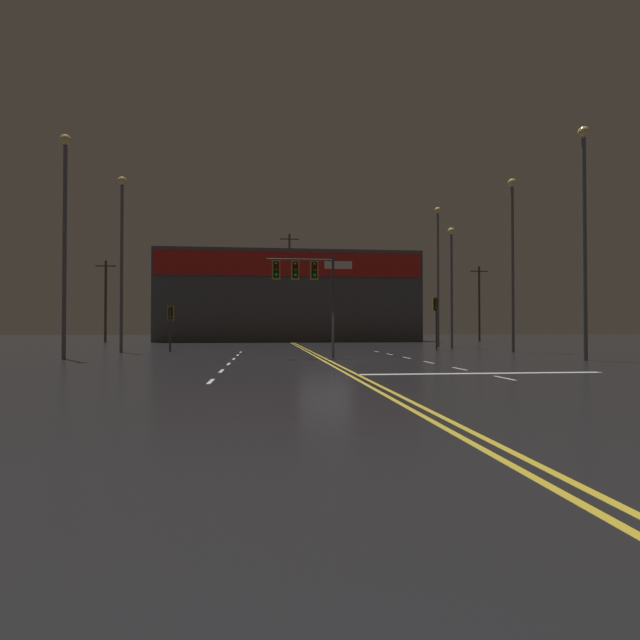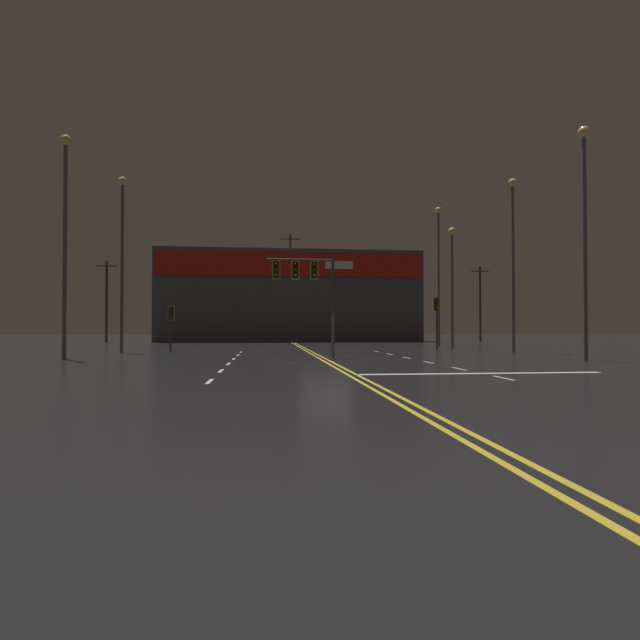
{
  "view_description": "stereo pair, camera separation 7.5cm",
  "coord_description": "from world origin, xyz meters",
  "px_view_note": "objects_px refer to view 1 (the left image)",
  "views": [
    {
      "loc": [
        -2.92,
        -23.82,
        1.55
      ],
      "look_at": [
        0.0,
        2.7,
        2.0
      ],
      "focal_mm": 28.0,
      "sensor_mm": 36.0,
      "label": 1
    },
    {
      "loc": [
        -2.85,
        -23.83,
        1.55
      ],
      "look_at": [
        0.0,
        2.7,
        2.0
      ],
      "focal_mm": 28.0,
      "sensor_mm": 36.0,
      "label": 2
    }
  ],
  "objects_px": {
    "traffic_signal_corner_northwest": "(170,318)",
    "streetlight_near_right": "(584,214)",
    "traffic_signal_corner_northeast": "(436,311)",
    "streetlight_near_left": "(65,219)",
    "traffic_signal_median": "(304,278)",
    "streetlight_far_left": "(438,260)",
    "streetlight_far_right": "(512,244)",
    "streetlight_median_approach": "(122,243)",
    "streetlight_far_median": "(452,271)"
  },
  "relations": [
    {
      "from": "traffic_signal_corner_northwest",
      "to": "streetlight_near_right",
      "type": "relative_size",
      "value": 0.27
    },
    {
      "from": "traffic_signal_corner_northeast",
      "to": "streetlight_near_left",
      "type": "relative_size",
      "value": 0.33
    },
    {
      "from": "traffic_signal_median",
      "to": "streetlight_far_left",
      "type": "height_order",
      "value": "streetlight_far_left"
    },
    {
      "from": "streetlight_far_right",
      "to": "streetlight_near_right",
      "type": "bearing_deg",
      "value": -95.13
    },
    {
      "from": "streetlight_near_right",
      "to": "streetlight_far_left",
      "type": "bearing_deg",
      "value": 91.93
    },
    {
      "from": "streetlight_near_right",
      "to": "streetlight_far_left",
      "type": "distance_m",
      "value": 18.79
    },
    {
      "from": "traffic_signal_corner_northeast",
      "to": "traffic_signal_corner_northwest",
      "type": "relative_size",
      "value": 1.24
    },
    {
      "from": "streetlight_near_left",
      "to": "streetlight_near_right",
      "type": "distance_m",
      "value": 25.79
    },
    {
      "from": "traffic_signal_corner_northeast",
      "to": "streetlight_far_right",
      "type": "bearing_deg",
      "value": -40.77
    },
    {
      "from": "streetlight_near_left",
      "to": "streetlight_median_approach",
      "type": "xyz_separation_m",
      "value": [
        0.92,
        6.77,
        -0.03
      ]
    },
    {
      "from": "traffic_signal_corner_northwest",
      "to": "streetlight_median_approach",
      "type": "distance_m",
      "value": 5.71
    },
    {
      "from": "traffic_signal_median",
      "to": "streetlight_far_right",
      "type": "distance_m",
      "value": 15.39
    },
    {
      "from": "streetlight_near_right",
      "to": "streetlight_far_right",
      "type": "distance_m",
      "value": 8.56
    },
    {
      "from": "traffic_signal_corner_northwest",
      "to": "traffic_signal_median",
      "type": "bearing_deg",
      "value": -45.89
    },
    {
      "from": "streetlight_far_left",
      "to": "traffic_signal_corner_northeast",
      "type": "bearing_deg",
      "value": -110.9
    },
    {
      "from": "streetlight_far_median",
      "to": "traffic_signal_median",
      "type": "bearing_deg",
      "value": -136.87
    },
    {
      "from": "streetlight_far_left",
      "to": "streetlight_far_median",
      "type": "xyz_separation_m",
      "value": [
        -0.37,
        -4.06,
        -1.4
      ]
    },
    {
      "from": "streetlight_far_left",
      "to": "streetlight_far_median",
      "type": "height_order",
      "value": "streetlight_far_left"
    },
    {
      "from": "streetlight_far_left",
      "to": "streetlight_far_right",
      "type": "distance_m",
      "value": 10.35
    },
    {
      "from": "streetlight_far_right",
      "to": "streetlight_median_approach",
      "type": "bearing_deg",
      "value": 175.06
    },
    {
      "from": "streetlight_median_approach",
      "to": "streetlight_far_left",
      "type": "xyz_separation_m",
      "value": [
        23.93,
        8.06,
        0.33
      ]
    },
    {
      "from": "streetlight_near_right",
      "to": "streetlight_far_right",
      "type": "bearing_deg",
      "value": 84.87
    },
    {
      "from": "streetlight_far_median",
      "to": "streetlight_far_left",
      "type": "bearing_deg",
      "value": 84.84
    },
    {
      "from": "streetlight_far_left",
      "to": "streetlight_far_right",
      "type": "height_order",
      "value": "streetlight_far_left"
    },
    {
      "from": "traffic_signal_median",
      "to": "streetlight_median_approach",
      "type": "xyz_separation_m",
      "value": [
        -11.2,
        7.57,
        2.89
      ]
    },
    {
      "from": "streetlight_near_left",
      "to": "streetlight_far_median",
      "type": "xyz_separation_m",
      "value": [
        24.48,
        10.77,
        -1.11
      ]
    },
    {
      "from": "traffic_signal_corner_northeast",
      "to": "streetlight_far_left",
      "type": "height_order",
      "value": "streetlight_far_left"
    },
    {
      "from": "traffic_signal_corner_northeast",
      "to": "streetlight_far_left",
      "type": "relative_size",
      "value": 0.32
    },
    {
      "from": "traffic_signal_median",
      "to": "streetlight_far_left",
      "type": "bearing_deg",
      "value": 50.86
    },
    {
      "from": "streetlight_near_left",
      "to": "streetlight_near_right",
      "type": "bearing_deg",
      "value": -8.8
    },
    {
      "from": "streetlight_far_left",
      "to": "streetlight_far_median",
      "type": "distance_m",
      "value": 4.31
    },
    {
      "from": "traffic_signal_corner_northeast",
      "to": "streetlight_near_right",
      "type": "height_order",
      "value": "streetlight_near_right"
    },
    {
      "from": "streetlight_near_left",
      "to": "streetlight_far_left",
      "type": "height_order",
      "value": "streetlight_far_left"
    },
    {
      "from": "streetlight_near_right",
      "to": "streetlight_far_left",
      "type": "xyz_separation_m",
      "value": [
        -0.63,
        18.77,
        0.33
      ]
    },
    {
      "from": "traffic_signal_median",
      "to": "streetlight_near_left",
      "type": "bearing_deg",
      "value": 176.2
    },
    {
      "from": "streetlight_median_approach",
      "to": "traffic_signal_corner_northeast",
      "type": "bearing_deg",
      "value": 3.37
    },
    {
      "from": "traffic_signal_corner_northwest",
      "to": "streetlight_far_left",
      "type": "relative_size",
      "value": 0.26
    },
    {
      "from": "streetlight_far_right",
      "to": "traffic_signal_corner_northwest",
      "type": "bearing_deg",
      "value": 171.91
    },
    {
      "from": "streetlight_far_left",
      "to": "streetlight_far_right",
      "type": "xyz_separation_m",
      "value": [
        1.4,
        -10.25,
        -0.3
      ]
    },
    {
      "from": "traffic_signal_corner_northwest",
      "to": "streetlight_median_approach",
      "type": "xyz_separation_m",
      "value": [
        -2.89,
        -1.0,
        4.83
      ]
    },
    {
      "from": "streetlight_median_approach",
      "to": "streetlight_far_right",
      "type": "distance_m",
      "value": 25.42
    },
    {
      "from": "traffic_signal_corner_northwest",
      "to": "streetlight_near_right",
      "type": "height_order",
      "value": "streetlight_near_right"
    },
    {
      "from": "traffic_signal_corner_northwest",
      "to": "streetlight_median_approach",
      "type": "bearing_deg",
      "value": -160.9
    },
    {
      "from": "traffic_signal_corner_northeast",
      "to": "streetlight_far_median",
      "type": "relative_size",
      "value": 0.4
    },
    {
      "from": "streetlight_near_left",
      "to": "streetlight_median_approach",
      "type": "bearing_deg",
      "value": 82.25
    },
    {
      "from": "streetlight_near_left",
      "to": "streetlight_far_left",
      "type": "distance_m",
      "value": 28.94
    },
    {
      "from": "streetlight_near_left",
      "to": "streetlight_far_right",
      "type": "bearing_deg",
      "value": 9.89
    },
    {
      "from": "traffic_signal_median",
      "to": "streetlight_far_median",
      "type": "distance_m",
      "value": 17.03
    },
    {
      "from": "streetlight_near_left",
      "to": "streetlight_far_median",
      "type": "height_order",
      "value": "streetlight_near_left"
    },
    {
      "from": "traffic_signal_corner_northeast",
      "to": "streetlight_near_right",
      "type": "bearing_deg",
      "value": -74.89
    }
  ]
}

